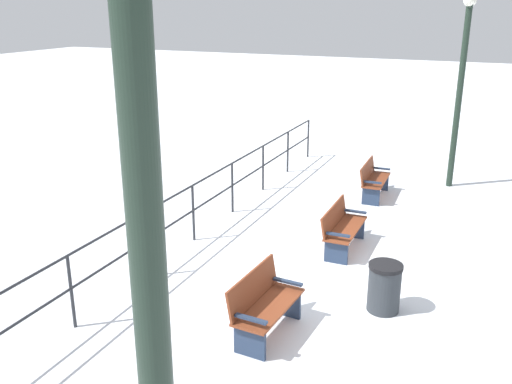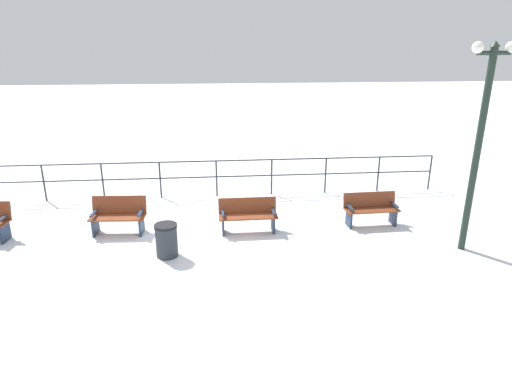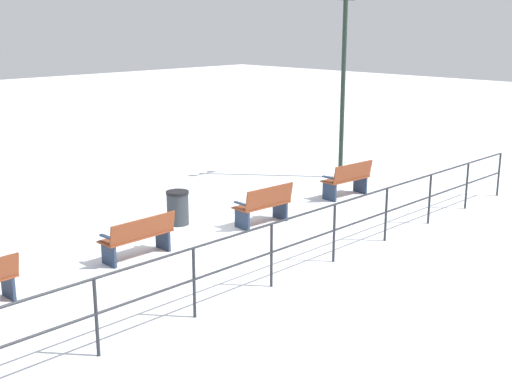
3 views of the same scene
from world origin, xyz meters
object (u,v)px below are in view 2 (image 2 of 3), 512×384
bench_second (118,216)px  bench_fourth (371,209)px  lamppost_middle (481,127)px  trash_bin (167,240)px  bench_third (248,215)px

bench_second → bench_fourth: bench_second is taller
lamppost_middle → bench_second: bearing=-101.6°
bench_second → trash_bin: bearing=46.9°
bench_fourth → lamppost_middle: bearing=44.1°
trash_bin → bench_fourth: bearing=104.5°
lamppost_middle → bench_third: bearing=-106.5°
bench_third → bench_fourth: size_ratio=1.04×
bench_third → bench_fourth: bearing=92.0°
bench_third → lamppost_middle: bearing=72.9°
bench_second → trash_bin: (1.41, 1.33, -0.08)m
bench_third → lamppost_middle: size_ratio=0.32×
bench_fourth → trash_bin: 5.34m
bench_second → bench_fourth: 6.50m
lamppost_middle → trash_bin: (-0.26, -6.83, -2.48)m
bench_third → trash_bin: size_ratio=1.93×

